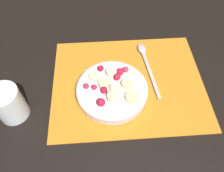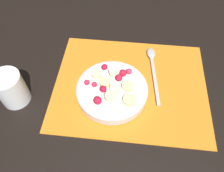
# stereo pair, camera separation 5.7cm
# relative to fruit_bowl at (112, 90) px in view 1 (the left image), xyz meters

# --- Properties ---
(ground_plane) EXTENTS (3.00, 3.00, 0.00)m
(ground_plane) POSITION_rel_fruit_bowl_xyz_m (-0.05, -0.04, -0.02)
(ground_plane) COLOR black
(placemat) EXTENTS (0.43, 0.34, 0.01)m
(placemat) POSITION_rel_fruit_bowl_xyz_m (-0.05, -0.04, -0.02)
(placemat) COLOR orange
(placemat) RESTS_ON ground_plane
(fruit_bowl) EXTENTS (0.19, 0.19, 0.05)m
(fruit_bowl) POSITION_rel_fruit_bowl_xyz_m (0.00, 0.00, 0.00)
(fruit_bowl) COLOR silver
(fruit_bowl) RESTS_ON placemat
(spoon) EXTENTS (0.04, 0.21, 0.01)m
(spoon) POSITION_rel_fruit_bowl_xyz_m (-0.11, -0.12, -0.01)
(spoon) COLOR #B2B2B7
(spoon) RESTS_ON placemat
(drinking_glass) EXTENTS (0.08, 0.08, 0.09)m
(drinking_glass) POSITION_rel_fruit_bowl_xyz_m (0.26, 0.04, 0.02)
(drinking_glass) COLOR white
(drinking_glass) RESTS_ON ground_plane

